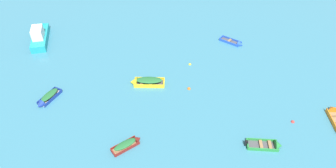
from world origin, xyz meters
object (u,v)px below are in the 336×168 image
(mooring_buoy_near_foreground, at_px, (293,122))
(mooring_buoy_between_boats_left, at_px, (189,89))
(mooring_buoy_midfield, at_px, (190,65))
(motor_launch_turquoise_far_back, at_px, (40,34))
(rowboat_orange_near_left, at_px, (334,114))
(rowboat_deep_blue_outer_left, at_px, (46,99))
(rowboat_blue_near_camera, at_px, (236,43))
(rowboat_yellow_midfield_left, at_px, (144,82))
(rowboat_maroon_distant_center, at_px, (129,143))
(rowboat_green_outer_right, at_px, (271,145))

(mooring_buoy_near_foreground, bearing_deg, mooring_buoy_between_boats_left, 159.53)
(mooring_buoy_midfield, bearing_deg, motor_launch_turquoise_far_back, 169.58)
(rowboat_orange_near_left, bearing_deg, mooring_buoy_between_boats_left, 170.03)
(rowboat_deep_blue_outer_left, relative_size, rowboat_blue_near_camera, 1.00)
(rowboat_yellow_midfield_left, relative_size, rowboat_maroon_distant_center, 1.43)
(motor_launch_turquoise_far_back, distance_m, mooring_buoy_near_foreground, 31.87)
(rowboat_blue_near_camera, height_order, rowboat_yellow_midfield_left, rowboat_yellow_midfield_left)
(rowboat_deep_blue_outer_left, xyz_separation_m, mooring_buoy_near_foreground, (24.34, -0.47, -0.27))
(rowboat_deep_blue_outer_left, bearing_deg, rowboat_orange_near_left, 1.58)
(rowboat_yellow_midfield_left, relative_size, mooring_buoy_near_foreground, 11.41)
(rowboat_deep_blue_outer_left, distance_m, rowboat_green_outer_right, 22.09)
(rowboat_deep_blue_outer_left, xyz_separation_m, mooring_buoy_midfield, (14.22, 7.57, -0.27))
(rowboat_blue_near_camera, bearing_deg, mooring_buoy_midfield, -139.29)
(rowboat_green_outer_right, bearing_deg, mooring_buoy_between_boats_left, 137.38)
(rowboat_green_outer_right, distance_m, rowboat_maroon_distant_center, 12.38)
(mooring_buoy_between_boats_left, bearing_deg, rowboat_maroon_distant_center, -121.45)
(rowboat_yellow_midfield_left, distance_m, rowboat_green_outer_right, 14.32)
(rowboat_orange_near_left, xyz_separation_m, mooring_buoy_between_boats_left, (-14.15, 2.49, -0.18))
(rowboat_yellow_midfield_left, bearing_deg, mooring_buoy_near_foreground, -15.19)
(rowboat_orange_near_left, xyz_separation_m, rowboat_green_outer_right, (-6.67, -4.40, -0.02))
(rowboat_deep_blue_outer_left, distance_m, mooring_buoy_near_foreground, 24.34)
(mooring_buoy_midfield, bearing_deg, rowboat_deep_blue_outer_left, -151.98)
(rowboat_deep_blue_outer_left, bearing_deg, mooring_buoy_between_boats_left, 12.89)
(mooring_buoy_between_boats_left, bearing_deg, rowboat_blue_near_camera, 58.70)
(rowboat_orange_near_left, distance_m, motor_launch_turquoise_far_back, 35.36)
(rowboat_green_outer_right, bearing_deg, rowboat_orange_near_left, 33.41)
(mooring_buoy_midfield, bearing_deg, mooring_buoy_between_boats_left, -88.78)
(motor_launch_turquoise_far_back, bearing_deg, mooring_buoy_between_boats_left, -21.88)
(mooring_buoy_midfield, bearing_deg, rowboat_green_outer_right, -55.88)
(motor_launch_turquoise_far_back, height_order, rowboat_maroon_distant_center, motor_launch_turquoise_far_back)
(rowboat_maroon_distant_center, height_order, mooring_buoy_between_boats_left, rowboat_maroon_distant_center)
(motor_launch_turquoise_far_back, bearing_deg, mooring_buoy_midfield, -10.42)
(rowboat_orange_near_left, height_order, rowboat_yellow_midfield_left, rowboat_yellow_midfield_left)
(rowboat_deep_blue_outer_left, height_order, mooring_buoy_between_boats_left, rowboat_deep_blue_outer_left)
(rowboat_blue_near_camera, bearing_deg, rowboat_yellow_midfield_left, -139.78)
(rowboat_maroon_distant_center, xyz_separation_m, mooring_buoy_near_foreground, (14.88, 4.20, -0.25))
(rowboat_blue_near_camera, distance_m, rowboat_green_outer_right, 16.17)
(mooring_buoy_between_boats_left, bearing_deg, rowboat_green_outer_right, -42.62)
(mooring_buoy_near_foreground, bearing_deg, motor_launch_turquoise_far_back, 158.59)
(mooring_buoy_near_foreground, xyz_separation_m, mooring_buoy_midfield, (-10.11, 8.03, 0.00))
(mooring_buoy_between_boats_left, bearing_deg, motor_launch_turquoise_far_back, 158.12)
(motor_launch_turquoise_far_back, xyz_separation_m, mooring_buoy_between_boats_left, (19.64, -7.89, -0.71))
(motor_launch_turquoise_far_back, xyz_separation_m, mooring_buoy_near_foreground, (29.67, -11.63, -0.71))
(rowboat_orange_near_left, xyz_separation_m, mooring_buoy_near_foreground, (-4.13, -1.25, -0.18))
(rowboat_yellow_midfield_left, bearing_deg, rowboat_deep_blue_outer_left, -159.15)
(rowboat_deep_blue_outer_left, xyz_separation_m, motor_launch_turquoise_far_back, (-5.33, 11.16, 0.44))
(mooring_buoy_near_foreground, height_order, mooring_buoy_between_boats_left, mooring_buoy_between_boats_left)
(motor_launch_turquoise_far_back, bearing_deg, rowboat_deep_blue_outer_left, -64.48)
(rowboat_deep_blue_outer_left, bearing_deg, mooring_buoy_midfield, 28.02)
(rowboat_orange_near_left, xyz_separation_m, rowboat_deep_blue_outer_left, (-28.46, -0.79, 0.09))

